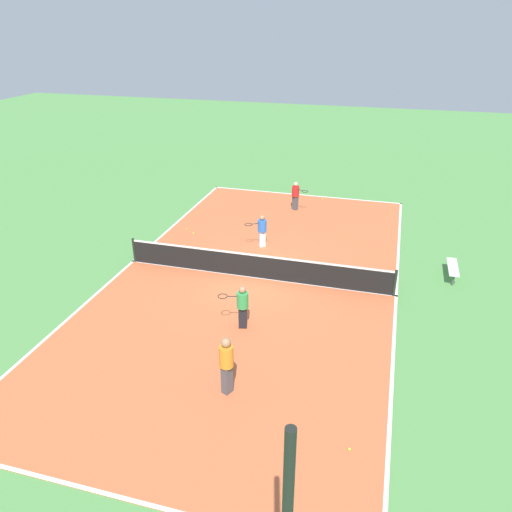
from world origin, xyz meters
TOP-DOWN VIEW (x-y plane):
  - ground_plane at (0.00, 0.00)m, footprint 80.00×80.00m
  - court_surface at (0.00, 0.00)m, footprint 10.19×19.62m
  - tennis_net at (0.00, 0.00)m, footprint 9.99×0.10m
  - bench at (-6.98, -2.00)m, footprint 0.36×1.54m
  - player_far_green at (-0.47, 3.26)m, footprint 0.99×0.55m
  - player_coach_red at (0.04, -7.44)m, footprint 0.97×0.76m
  - player_near_blue at (0.51, -2.72)m, footprint 0.96×0.78m
  - player_center_orange at (-0.97, 6.20)m, footprint 0.48×0.48m
  - tennis_ball_right_alley at (4.24, -3.53)m, footprint 0.07×0.07m
  - tennis_ball_near_net at (3.78, -3.18)m, footprint 0.07×0.07m
  - tennis_ball_far_baseline at (-4.20, 7.30)m, footprint 0.07×0.07m
  - tennis_ball_left_sideline at (-1.05, -9.30)m, footprint 0.07×0.07m

SIDE VIEW (x-z plane):
  - ground_plane at x=0.00m, z-range 0.00..0.00m
  - court_surface at x=0.00m, z-range 0.00..0.02m
  - tennis_ball_right_alley at x=4.24m, z-range 0.02..0.09m
  - tennis_ball_near_net at x=3.78m, z-range 0.02..0.09m
  - tennis_ball_far_baseline at x=-4.20m, z-range 0.02..0.09m
  - tennis_ball_left_sideline at x=-1.05m, z-range 0.02..0.09m
  - bench at x=-6.98m, z-range 0.16..0.61m
  - tennis_net at x=0.00m, z-range 0.03..1.01m
  - player_near_blue at x=0.51m, z-range 0.11..1.49m
  - player_coach_red at x=0.04m, z-range 0.11..1.53m
  - player_far_green at x=-0.47m, z-range 0.11..1.55m
  - player_center_orange at x=-0.97m, z-range 0.14..1.80m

